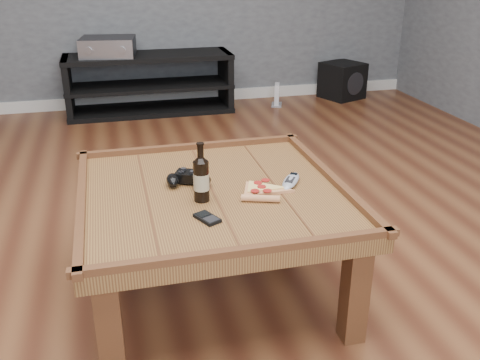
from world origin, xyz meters
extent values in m
plane|color=#4A2415|center=(0.00, 0.00, 0.00)|extent=(6.00, 6.00, 0.00)
cube|color=silver|center=(0.00, 2.99, 0.05)|extent=(5.00, 0.02, 0.10)
cube|color=#502E16|center=(0.00, 0.00, 0.42)|extent=(1.00, 1.00, 0.06)
cube|color=#442612|center=(-0.42, -0.42, 0.20)|extent=(0.08, 0.08, 0.39)
cube|color=#442612|center=(0.42, -0.42, 0.20)|extent=(0.08, 0.08, 0.39)
cube|color=#442612|center=(-0.42, 0.42, 0.20)|extent=(0.08, 0.08, 0.39)
cube|color=#442612|center=(0.42, 0.42, 0.20)|extent=(0.08, 0.08, 0.39)
cube|color=#442612|center=(0.00, 0.48, 0.46)|extent=(1.03, 0.03, 0.03)
cube|color=#442612|center=(0.00, -0.48, 0.46)|extent=(1.03, 0.03, 0.03)
cube|color=#442612|center=(0.48, 0.00, 0.46)|extent=(0.03, 1.03, 0.03)
cube|color=#442612|center=(-0.48, 0.00, 0.46)|extent=(0.03, 1.03, 0.03)
cube|color=black|center=(0.00, 2.75, 0.48)|extent=(1.40, 0.45, 0.04)
cube|color=black|center=(0.00, 2.75, 0.23)|extent=(1.40, 0.45, 0.03)
cube|color=black|center=(0.00, 2.75, 0.02)|extent=(1.40, 0.45, 0.04)
cube|color=black|center=(-0.67, 2.75, 0.25)|extent=(0.05, 0.44, 0.50)
cube|color=black|center=(0.67, 2.75, 0.25)|extent=(0.05, 0.44, 0.50)
cylinder|color=black|center=(-0.05, -0.08, 0.53)|extent=(0.06, 0.06, 0.15)
cone|color=black|center=(-0.05, -0.08, 0.62)|extent=(0.06, 0.06, 0.03)
cylinder|color=black|center=(-0.05, -0.08, 0.64)|extent=(0.02, 0.02, 0.05)
cylinder|color=black|center=(-0.05, -0.08, 0.67)|extent=(0.03, 0.03, 0.01)
cylinder|color=tan|center=(-0.05, -0.08, 0.53)|extent=(0.06, 0.06, 0.06)
cube|color=black|center=(-0.07, 0.10, 0.48)|extent=(0.13, 0.11, 0.04)
ellipsoid|color=black|center=(-0.14, 0.08, 0.47)|extent=(0.06, 0.10, 0.04)
ellipsoid|color=black|center=(-0.03, 0.03, 0.47)|extent=(0.10, 0.10, 0.04)
cylinder|color=black|center=(-0.09, 0.12, 0.50)|extent=(0.02, 0.02, 0.01)
cylinder|color=black|center=(-0.06, 0.08, 0.50)|extent=(0.02, 0.02, 0.01)
cylinder|color=yellow|center=(-0.03, 0.10, 0.50)|extent=(0.01, 0.01, 0.01)
cylinder|color=red|center=(-0.02, 0.08, 0.50)|extent=(0.01, 0.01, 0.01)
cylinder|color=#0C33CC|center=(-0.04, 0.09, 0.50)|extent=(0.01, 0.01, 0.01)
cylinder|color=#0C9919|center=(-0.03, 0.08, 0.50)|extent=(0.01, 0.01, 0.01)
cylinder|color=tan|center=(0.15, -0.14, 0.46)|extent=(0.14, 0.07, 0.03)
cylinder|color=#A41519|center=(0.15, -0.08, 0.47)|extent=(0.03, 0.03, 0.00)
cylinder|color=#A41519|center=(0.19, -0.09, 0.47)|extent=(0.03, 0.03, 0.00)
cylinder|color=#A41519|center=(0.18, -0.05, 0.47)|extent=(0.03, 0.03, 0.00)
cylinder|color=#A41519|center=(0.18, -0.01, 0.47)|extent=(0.03, 0.03, 0.00)
cylinder|color=#A41519|center=(0.21, 0.00, 0.47)|extent=(0.03, 0.03, 0.00)
cube|color=black|center=(-0.06, -0.23, 0.46)|extent=(0.09, 0.11, 0.01)
cube|color=black|center=(-0.07, -0.21, 0.46)|extent=(0.05, 0.05, 0.00)
cube|color=black|center=(-0.05, -0.25, 0.46)|extent=(0.06, 0.06, 0.00)
ellipsoid|color=#999DA6|center=(0.31, -0.01, 0.46)|extent=(0.14, 0.18, 0.03)
cube|color=black|center=(0.34, 0.03, 0.47)|extent=(0.03, 0.03, 0.00)
cube|color=black|center=(0.31, -0.02, 0.47)|extent=(0.06, 0.07, 0.00)
cube|color=black|center=(-0.32, 2.75, 0.57)|extent=(0.48, 0.41, 0.15)
cube|color=#9DA0A6|center=(-0.34, 2.58, 0.57)|extent=(0.43, 0.07, 0.15)
cylinder|color=#9DA0A6|center=(-0.47, 2.59, 0.57)|extent=(0.06, 0.02, 0.06)
cylinder|color=#9DA0A6|center=(-0.22, 2.55, 0.57)|extent=(0.06, 0.02, 0.06)
cube|color=black|center=(1.81, 2.80, 0.17)|extent=(0.43, 0.43, 0.33)
cylinder|color=black|center=(1.88, 2.65, 0.17)|extent=(0.20, 0.09, 0.21)
cube|color=gray|center=(1.13, 2.68, 0.01)|extent=(0.14, 0.18, 0.01)
cube|color=silver|center=(1.13, 2.68, 0.11)|extent=(0.08, 0.15, 0.18)
camera|label=1|loc=(-0.35, -1.84, 1.30)|focal=40.00mm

